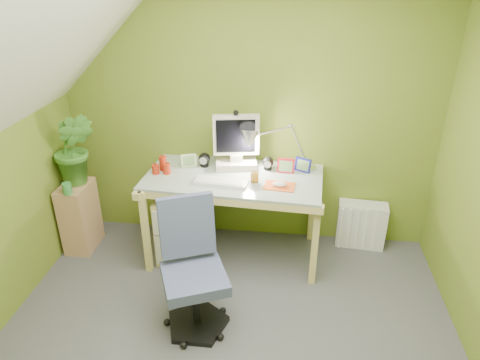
# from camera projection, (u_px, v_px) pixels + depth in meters

# --- Properties ---
(wall_back) EXTENTS (3.20, 0.01, 2.40)m
(wall_back) POSITION_uv_depth(u_px,v_px,m) (248.00, 111.00, 3.72)
(wall_back) COLOR olive
(wall_back) RESTS_ON floor
(slope_ceiling) EXTENTS (1.10, 3.20, 1.10)m
(slope_ceiling) POSITION_uv_depth(u_px,v_px,m) (9.00, 76.00, 2.11)
(slope_ceiling) COLOR white
(slope_ceiling) RESTS_ON wall_left
(desk) EXTENTS (1.48, 0.81, 0.77)m
(desk) POSITION_uv_depth(u_px,v_px,m) (234.00, 216.00, 3.76)
(desk) COLOR #D4C06F
(desk) RESTS_ON floor
(monitor) EXTENTS (0.45, 0.31, 0.57)m
(monitor) POSITION_uv_depth(u_px,v_px,m) (236.00, 136.00, 3.63)
(monitor) COLOR beige
(monitor) RESTS_ON desk
(speaker_left) EXTENTS (0.12, 0.12, 0.12)m
(speaker_left) POSITION_uv_depth(u_px,v_px,m) (204.00, 160.00, 3.74)
(speaker_left) COLOR black
(speaker_left) RESTS_ON desk
(speaker_right) EXTENTS (0.11, 0.11, 0.11)m
(speaker_right) POSITION_uv_depth(u_px,v_px,m) (268.00, 163.00, 3.68)
(speaker_right) COLOR black
(speaker_right) RESTS_ON desk
(keyboard) EXTENTS (0.43, 0.18, 0.02)m
(keyboard) POSITION_uv_depth(u_px,v_px,m) (221.00, 182.00, 3.47)
(keyboard) COLOR white
(keyboard) RESTS_ON desk
(mousepad) EXTENTS (0.25, 0.19, 0.01)m
(mousepad) POSITION_uv_depth(u_px,v_px,m) (279.00, 186.00, 3.43)
(mousepad) COLOR #D85621
(mousepad) RESTS_ON desk
(mouse) EXTENTS (0.12, 0.07, 0.04)m
(mouse) POSITION_uv_depth(u_px,v_px,m) (280.00, 184.00, 3.42)
(mouse) COLOR white
(mouse) RESTS_ON mousepad
(amber_tumbler) EXTENTS (0.08, 0.08, 0.08)m
(amber_tumbler) POSITION_uv_depth(u_px,v_px,m) (255.00, 177.00, 3.48)
(amber_tumbler) COLOR brown
(amber_tumbler) RESTS_ON desk
(candle_cluster) EXTENTS (0.19, 0.17, 0.12)m
(candle_cluster) POSITION_uv_depth(u_px,v_px,m) (162.00, 165.00, 3.64)
(candle_cluster) COLOR #B7270F
(candle_cluster) RESTS_ON desk
(photo_frame_red) EXTENTS (0.14, 0.03, 0.12)m
(photo_frame_red) POSITION_uv_depth(u_px,v_px,m) (286.00, 166.00, 3.63)
(photo_frame_red) COLOR red
(photo_frame_red) RESTS_ON desk
(photo_frame_blue) EXTENTS (0.13, 0.08, 0.12)m
(photo_frame_blue) POSITION_uv_depth(u_px,v_px,m) (303.00, 165.00, 3.65)
(photo_frame_blue) COLOR navy
(photo_frame_blue) RESTS_ON desk
(photo_frame_green) EXTENTS (0.13, 0.06, 0.11)m
(photo_frame_green) POSITION_uv_depth(u_px,v_px,m) (189.00, 160.00, 3.73)
(photo_frame_green) COLOR beige
(photo_frame_green) RESTS_ON desk
(desk_lamp) EXTENTS (0.60, 0.36, 0.60)m
(desk_lamp) POSITION_uv_depth(u_px,v_px,m) (291.00, 136.00, 3.57)
(desk_lamp) COLOR #B8B7BC
(desk_lamp) RESTS_ON desk
(side_ledge) EXTENTS (0.23, 0.36, 0.62)m
(side_ledge) POSITION_uv_depth(u_px,v_px,m) (80.00, 216.00, 3.90)
(side_ledge) COLOR tan
(side_ledge) RESTS_ON floor
(potted_plant) EXTENTS (0.39, 0.33, 0.64)m
(potted_plant) POSITION_uv_depth(u_px,v_px,m) (74.00, 149.00, 3.66)
(potted_plant) COLOR #407D29
(potted_plant) RESTS_ON side_ledge
(green_cup) EXTENTS (0.08, 0.08, 0.10)m
(green_cup) POSITION_uv_depth(u_px,v_px,m) (67.00, 188.00, 3.61)
(green_cup) COLOR #3C9143
(green_cup) RESTS_ON side_ledge
(task_chair) EXTENTS (0.62, 0.62, 0.85)m
(task_chair) POSITION_uv_depth(u_px,v_px,m) (195.00, 278.00, 2.97)
(task_chair) COLOR #444C6F
(task_chair) RESTS_ON floor
(radiator) EXTENTS (0.44, 0.21, 0.42)m
(radiator) POSITION_uv_depth(u_px,v_px,m) (361.00, 225.00, 3.96)
(radiator) COLOR silver
(radiator) RESTS_ON floor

